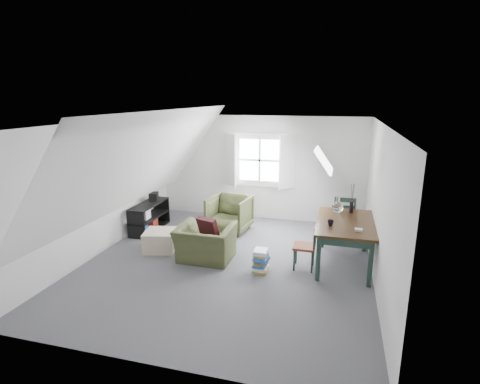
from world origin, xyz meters
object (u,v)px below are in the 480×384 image
(media_shelf, at_px, (149,218))
(magazine_stack, at_px, (261,261))
(ottoman, at_px, (160,240))
(dining_chair_far, at_px, (344,218))
(dining_chair_near, at_px, (306,246))
(dining_table, at_px, (345,227))
(armchair_far, at_px, (230,230))
(armchair_near, at_px, (206,259))

(media_shelf, xyz_separation_m, magazine_stack, (2.86, -1.36, -0.08))
(ottoman, distance_m, media_shelf, 1.21)
(ottoman, xyz_separation_m, dining_chair_far, (3.46, 1.34, 0.33))
(dining_chair_near, bearing_deg, dining_table, 95.52)
(armchair_far, height_order, media_shelf, media_shelf)
(armchair_far, bearing_deg, armchair_near, -82.41)
(armchair_near, distance_m, dining_chair_far, 2.94)
(armchair_near, xyz_separation_m, magazine_stack, (1.09, -0.22, 0.20))
(dining_chair_far, bearing_deg, armchair_near, 19.74)
(armchair_near, height_order, dining_table, dining_table)
(armchair_far, distance_m, dining_table, 2.81)
(armchair_far, relative_size, dining_table, 0.54)
(dining_chair_far, relative_size, dining_chair_near, 1.25)
(armchair_far, distance_m, dining_chair_near, 2.39)
(dining_table, distance_m, dining_chair_far, 1.12)
(armchair_near, xyz_separation_m, armchair_far, (-0.01, 1.59, 0.00))
(armchair_near, distance_m, ottoman, 1.06)
(armchair_far, xyz_separation_m, magazine_stack, (1.10, -1.81, 0.20))
(dining_table, height_order, dining_chair_near, dining_table)
(ottoman, xyz_separation_m, magazine_stack, (2.10, -0.42, 0.00))
(ottoman, height_order, dining_chair_near, dining_chair_near)
(armchair_near, xyz_separation_m, dining_chair_near, (1.82, 0.12, 0.42))
(ottoman, height_order, dining_table, dining_table)
(armchair_near, distance_m, dining_chair_near, 1.87)
(magazine_stack, bearing_deg, armchair_far, 121.30)
(ottoman, bearing_deg, media_shelf, 128.73)
(dining_table, xyz_separation_m, dining_chair_far, (-0.01, 1.11, -0.19))
(dining_chair_far, relative_size, media_shelf, 0.83)
(dining_table, distance_m, dining_chair_near, 0.77)
(dining_chair_near, bearing_deg, ottoman, -113.54)
(armchair_far, relative_size, dining_chair_near, 1.10)
(dining_chair_near, distance_m, magazine_stack, 0.83)
(armchair_far, xyz_separation_m, dining_chair_near, (1.83, -1.48, 0.42))
(armchair_far, relative_size, ottoman, 1.51)
(armchair_near, xyz_separation_m, dining_chair_far, (2.44, 1.55, 0.52))
(dining_chair_far, xyz_separation_m, media_shelf, (-4.21, -0.40, -0.24))
(dining_table, xyz_separation_m, media_shelf, (-4.22, 0.71, -0.43))
(armchair_near, height_order, dining_chair_near, dining_chair_near)
(media_shelf, bearing_deg, ottoman, -50.08)
(dining_chair_near, xyz_separation_m, media_shelf, (-3.59, 1.03, -0.14))
(magazine_stack, bearing_deg, dining_chair_near, 24.38)
(armchair_far, bearing_deg, magazine_stack, -51.61)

